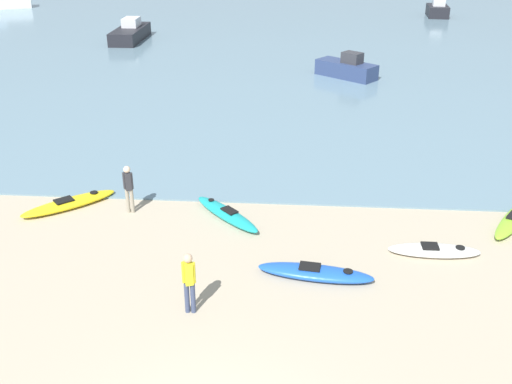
% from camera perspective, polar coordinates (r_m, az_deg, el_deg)
% --- Properties ---
extents(bay_water, '(160.00, 70.00, 0.06)m').
position_cam_1_polar(bay_water, '(53.82, 2.92, 15.72)').
color(bay_water, slate).
rests_on(bay_water, ground_plane).
extents(kayak_on_sand_1, '(2.63, 0.75, 0.30)m').
position_cam_1_polar(kayak_on_sand_1, '(18.03, 16.60, -5.36)').
color(kayak_on_sand_1, white).
rests_on(kayak_on_sand_1, ground_plane).
extents(kayak_on_sand_2, '(2.55, 2.66, 0.38)m').
position_cam_1_polar(kayak_on_sand_2, '(19.22, -2.81, -2.08)').
color(kayak_on_sand_2, teal).
rests_on(kayak_on_sand_2, ground_plane).
extents(kayak_on_sand_3, '(3.21, 1.14, 0.36)m').
position_cam_1_polar(kayak_on_sand_3, '(16.32, 5.67, -7.65)').
color(kayak_on_sand_3, blue).
rests_on(kayak_on_sand_3, ground_plane).
extents(kayak_on_sand_4, '(2.92, 2.69, 0.33)m').
position_cam_1_polar(kayak_on_sand_4, '(20.88, -17.38, -1.03)').
color(kayak_on_sand_4, yellow).
rests_on(kayak_on_sand_4, ground_plane).
extents(person_near_foreground, '(0.34, 0.28, 1.66)m').
position_cam_1_polar(person_near_foreground, '(14.63, -6.40, -8.27)').
color(person_near_foreground, '#384260').
rests_on(person_near_foreground, ground_plane).
extents(person_near_waterline, '(0.33, 0.28, 1.64)m').
position_cam_1_polar(person_near_waterline, '(19.69, -12.05, 0.54)').
color(person_near_waterline, gray).
rests_on(person_near_waterline, ground_plane).
extents(moored_boat_0, '(2.01, 3.31, 1.68)m').
position_cam_1_polar(moored_boat_0, '(59.52, 16.91, 16.25)').
color(moored_boat_0, black).
rests_on(moored_boat_0, bay_water).
extents(moored_boat_1, '(1.85, 5.52, 1.57)m').
position_cam_1_polar(moored_boat_1, '(47.37, -11.88, 14.62)').
color(moored_boat_1, black).
rests_on(moored_boat_1, bay_water).
extents(moored_boat_2, '(5.79, 3.65, 2.04)m').
position_cam_1_polar(moored_boat_2, '(67.13, -23.17, 16.39)').
color(moored_boat_2, white).
rests_on(moored_boat_2, bay_water).
extents(moored_boat_3, '(3.66, 3.28, 1.51)m').
position_cam_1_polar(moored_boat_3, '(36.06, 8.65, 11.57)').
color(moored_boat_3, navy).
rests_on(moored_boat_3, bay_water).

